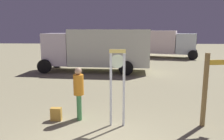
{
  "coord_description": "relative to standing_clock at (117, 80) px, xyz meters",
  "views": [
    {
      "loc": [
        0.48,
        -4.09,
        2.78
      ],
      "look_at": [
        0.16,
        4.46,
        1.2
      ],
      "focal_mm": 35.04,
      "sensor_mm": 36.0,
      "label": 1
    }
  ],
  "objects": [
    {
      "name": "arrow_sign",
      "position": [
        2.79,
        0.11,
        0.08
      ],
      "size": [
        0.93,
        0.35,
        2.15
      ],
      "color": "olive",
      "rests_on": "ground_plane"
    },
    {
      "name": "backpack",
      "position": [
        -1.9,
        0.29,
        -1.17
      ],
      "size": [
        0.33,
        0.22,
        0.41
      ],
      "color": "gold",
      "rests_on": "ground_plane"
    },
    {
      "name": "person_near_clock",
      "position": [
        -1.2,
        0.42,
        -0.44
      ],
      "size": [
        0.32,
        0.32,
        1.65
      ],
      "color": "#438D4E",
      "rests_on": "ground_plane"
    },
    {
      "name": "standing_clock",
      "position": [
        0.0,
        0.0,
        0.0
      ],
      "size": [
        0.46,
        0.11,
        2.25
      ],
      "color": "silver",
      "rests_on": "ground_plane"
    },
    {
      "name": "box_truck_near",
      "position": [
        -1.39,
        8.5,
        0.2
      ],
      "size": [
        7.31,
        2.97,
        2.8
      ],
      "color": "silver",
      "rests_on": "ground_plane"
    },
    {
      "name": "box_truck_far",
      "position": [
        3.99,
        16.53,
        0.14
      ],
      "size": [
        7.53,
        4.35,
        2.69
      ],
      "color": "white",
      "rests_on": "ground_plane"
    }
  ]
}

